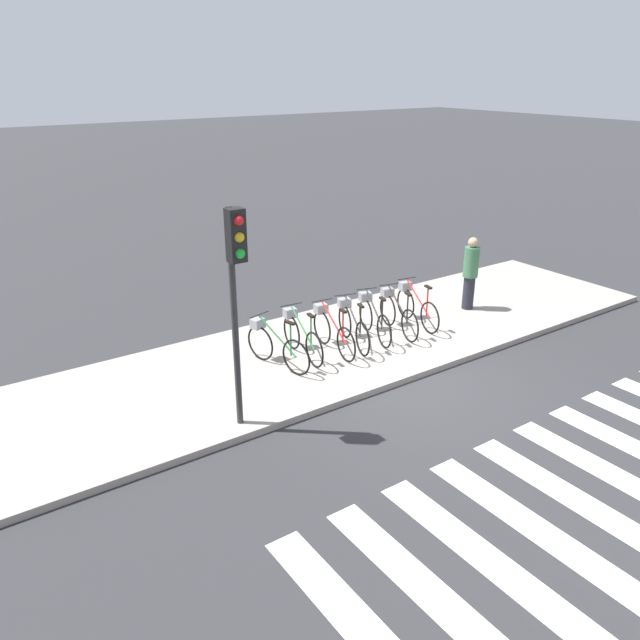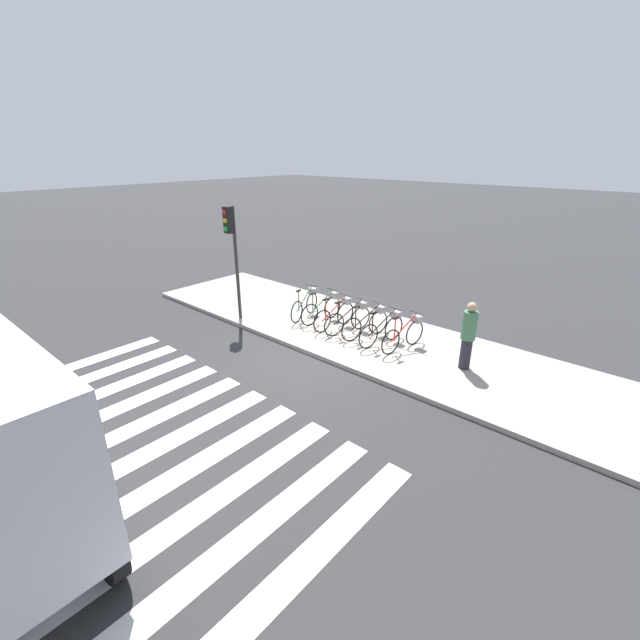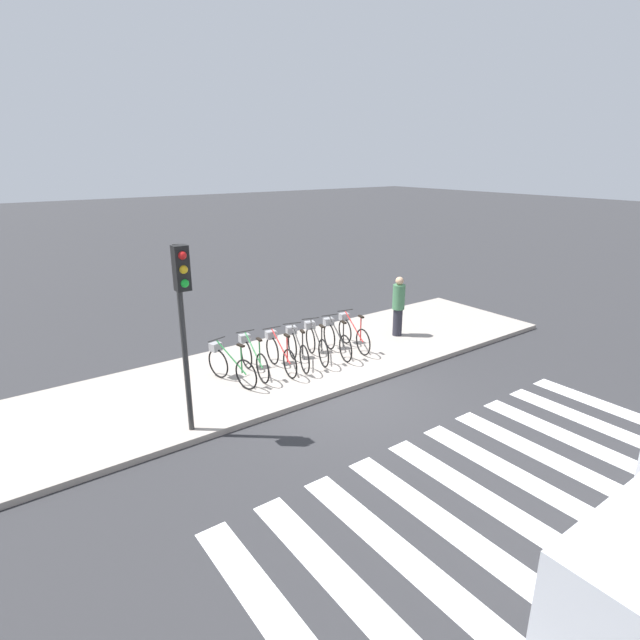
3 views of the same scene
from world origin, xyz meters
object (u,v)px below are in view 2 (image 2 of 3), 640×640
object	(u,v)px
parked_bicycle_4	(368,322)
pedestrian	(468,334)
parked_bicycle_2	(336,313)
parked_bicycle_5	(384,328)
traffic_light	(232,240)
parked_bicycle_0	(306,303)
parked_bicycle_3	(350,317)
parked_bicycle_6	(405,333)
parked_bicycle_1	(323,307)

from	to	relation	value
parked_bicycle_4	pedestrian	bearing A→B (deg)	0.48
parked_bicycle_2	parked_bicycle_5	bearing A→B (deg)	-0.25
pedestrian	traffic_light	bearing A→B (deg)	-166.73
parked_bicycle_0	parked_bicycle_5	size ratio (longest dim) A/B	1.00
parked_bicycle_3	parked_bicycle_5	size ratio (longest dim) A/B	0.99
parked_bicycle_4	traffic_light	world-z (taller)	traffic_light
parked_bicycle_5	pedestrian	xyz separation A→B (m)	(2.26, 0.09, 0.44)
parked_bicycle_3	parked_bicycle_5	bearing A→B (deg)	-0.85
parked_bicycle_3	parked_bicycle_6	bearing A→B (deg)	2.30
parked_bicycle_5	traffic_light	size ratio (longest dim) A/B	0.47
parked_bicycle_2	parked_bicycle_6	bearing A→B (deg)	2.03
parked_bicycle_3	parked_bicycle_5	world-z (taller)	same
parked_bicycle_0	parked_bicycle_5	xyz separation A→B (m)	(2.94, -0.05, 0.00)
parked_bicycle_0	parked_bicycle_4	size ratio (longest dim) A/B	1.01
parked_bicycle_0	parked_bicycle_2	bearing A→B (deg)	-2.13
parked_bicycle_6	parked_bicycle_2	bearing A→B (deg)	-177.97
parked_bicycle_2	parked_bicycle_5	distance (m)	1.67
parked_bicycle_6	traffic_light	bearing A→B (deg)	-162.61
parked_bicycle_0	parked_bicycle_1	bearing A→B (deg)	8.63
parked_bicycle_2	parked_bicycle_5	xyz separation A→B (m)	(1.67, -0.01, 0.00)
parked_bicycle_3	parked_bicycle_6	xyz separation A→B (m)	(1.77, 0.07, 0.00)
parked_bicycle_3	parked_bicycle_6	distance (m)	1.78
parked_bicycle_5	parked_bicycle_6	bearing A→B (deg)	8.22
parked_bicycle_5	parked_bicycle_0	bearing A→B (deg)	178.94
parked_bicycle_2	traffic_light	bearing A→B (deg)	-151.48
parked_bicycle_2	parked_bicycle_3	world-z (taller)	same
parked_bicycle_0	parked_bicycle_1	world-z (taller)	same
parked_bicycle_0	parked_bicycle_2	distance (m)	1.27
parked_bicycle_0	parked_bicycle_4	bearing A→B (deg)	0.23
parked_bicycle_4	parked_bicycle_5	world-z (taller)	same
traffic_light	parked_bicycle_6	bearing A→B (deg)	17.39
parked_bicycle_0	parked_bicycle_1	size ratio (longest dim) A/B	0.98
parked_bicycle_5	traffic_light	world-z (taller)	traffic_light
parked_bicycle_3	parked_bicycle_6	world-z (taller)	same
parked_bicycle_6	traffic_light	world-z (taller)	traffic_light
parked_bicycle_1	parked_bicycle_6	distance (m)	2.91
pedestrian	parked_bicycle_1	bearing A→B (deg)	179.20
pedestrian	traffic_light	distance (m)	7.05
traffic_light	parked_bicycle_2	bearing A→B (deg)	28.52
parked_bicycle_1	traffic_light	size ratio (longest dim) A/B	0.47
parked_bicycle_3	pedestrian	distance (m)	3.46
parked_bicycle_2	traffic_light	world-z (taller)	traffic_light
parked_bicycle_3	pedestrian	size ratio (longest dim) A/B	0.94
parked_bicycle_2	pedestrian	bearing A→B (deg)	1.18
parked_bicycle_1	parked_bicycle_6	bearing A→B (deg)	-1.25
parked_bicycle_1	parked_bicycle_2	size ratio (longest dim) A/B	1.00
parked_bicycle_5	parked_bicycle_2	bearing A→B (deg)	179.75
parked_bicycle_0	pedestrian	distance (m)	5.23
parked_bicycle_2	pedestrian	xyz separation A→B (m)	(3.94, 0.08, 0.44)
parked_bicycle_2	parked_bicycle_0	bearing A→B (deg)	177.87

